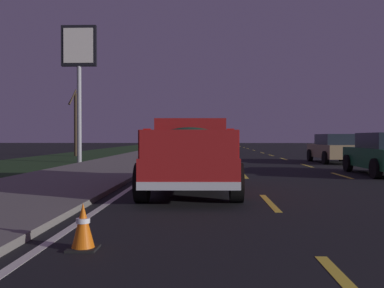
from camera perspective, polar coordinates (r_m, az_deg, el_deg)
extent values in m
plane|color=black|center=(27.84, 8.34, -1.93)|extent=(144.00, 144.00, 0.00)
cube|color=slate|center=(28.02, -6.99, -1.79)|extent=(108.00, 4.00, 0.12)
cube|color=#1E3819|center=(29.22, -16.73, -1.82)|extent=(108.00, 6.00, 0.01)
cube|color=yellow|center=(16.55, 18.97, -3.92)|extent=(2.40, 0.14, 0.01)
cube|color=yellow|center=(21.85, 14.76, -2.73)|extent=(2.40, 0.14, 0.01)
cube|color=yellow|center=(28.02, 11.91, -1.92)|extent=(2.40, 0.14, 0.01)
cube|color=yellow|center=(33.46, 10.29, -1.45)|extent=(2.40, 0.14, 0.01)
cube|color=yellow|center=(38.62, 9.18, -1.13)|extent=(2.40, 0.14, 0.01)
cube|color=yellow|center=(45.46, 8.09, -0.82)|extent=(2.40, 0.14, 0.01)
cube|color=yellow|center=(52.24, 7.30, -0.59)|extent=(2.40, 0.14, 0.01)
cube|color=yellow|center=(57.69, 6.80, -0.45)|extent=(2.40, 0.14, 0.01)
cube|color=yellow|center=(64.14, 6.32, -0.31)|extent=(2.40, 0.14, 0.01)
cube|color=yellow|center=(69.97, 5.96, -0.20)|extent=(2.40, 0.14, 0.01)
cube|color=yellow|center=(76.28, 5.63, -0.11)|extent=(2.40, 0.14, 0.01)
cube|color=yellow|center=(9.43, 10.10, -7.54)|extent=(2.40, 0.14, 0.01)
cube|color=yellow|center=(15.83, 6.79, -4.09)|extent=(2.40, 0.14, 0.01)
cube|color=yellow|center=(22.79, 5.33, -2.55)|extent=(2.40, 0.14, 0.01)
cube|color=yellow|center=(28.10, 4.70, -1.89)|extent=(2.40, 0.14, 0.01)
cube|color=yellow|center=(33.49, 4.27, -1.44)|extent=(2.40, 0.14, 0.01)
cube|color=yellow|center=(39.82, 3.91, -1.06)|extent=(2.40, 0.14, 0.01)
cube|color=yellow|center=(45.86, 3.66, -0.80)|extent=(2.40, 0.14, 0.01)
cube|color=yellow|center=(51.04, 3.49, -0.62)|extent=(2.40, 0.14, 0.01)
cube|color=yellow|center=(57.52, 3.32, -0.44)|extent=(2.40, 0.14, 0.01)
cube|color=yellow|center=(63.99, 3.19, -0.30)|extent=(2.40, 0.14, 0.01)
cube|color=yellow|center=(69.91, 3.09, -0.20)|extent=(2.40, 0.14, 0.01)
cube|color=yellow|center=(75.43, 3.01, -0.12)|extent=(2.40, 0.14, 0.01)
cube|color=silver|center=(27.75, -2.30, -1.93)|extent=(108.00, 0.14, 0.01)
cube|color=maroon|center=(11.02, -0.25, -2.81)|extent=(5.46, 2.15, 0.60)
cube|color=maroon|center=(12.19, -0.19, 1.07)|extent=(2.21, 1.90, 0.90)
cube|color=#1E2833|center=(11.14, -0.24, 1.34)|extent=(0.08, 1.44, 0.50)
cube|color=maroon|center=(9.97, -5.72, 0.12)|extent=(3.03, 0.17, 0.56)
cube|color=maroon|center=(9.95, 5.11, 0.12)|extent=(3.03, 0.17, 0.56)
cube|color=maroon|center=(8.34, -0.44, -0.03)|extent=(0.13, 1.88, 0.56)
cube|color=silver|center=(8.39, -0.44, -5.50)|extent=(0.18, 2.00, 0.16)
cube|color=red|center=(8.40, -5.91, 1.34)|extent=(0.06, 0.14, 0.20)
cube|color=red|center=(8.38, 5.04, 1.34)|extent=(0.06, 0.14, 0.20)
ellipsoid|color=#193823|center=(9.92, -0.31, 0.35)|extent=(2.63, 1.59, 0.64)
sphere|color=silver|center=(10.43, -2.26, -0.39)|extent=(0.40, 0.40, 0.40)
sphere|color=beige|center=(9.32, 1.49, -0.67)|extent=(0.34, 0.34, 0.34)
cylinder|color=black|center=(12.86, -4.63, -3.39)|extent=(0.84, 0.28, 0.84)
cylinder|color=black|center=(12.85, 4.31, -3.40)|extent=(0.84, 0.28, 0.84)
cylinder|color=black|center=(9.33, -6.54, -5.04)|extent=(0.84, 0.28, 0.84)
cylinder|color=black|center=(9.31, 5.83, -5.05)|extent=(0.84, 0.28, 0.84)
cube|color=#9E845B|center=(24.60, 18.08, -0.88)|extent=(4.44, 1.90, 0.70)
cube|color=#1E2833|center=(24.35, 18.26, 0.58)|extent=(2.50, 1.64, 0.56)
cylinder|color=black|center=(25.80, 15.17, -1.43)|extent=(0.68, 0.22, 0.68)
cylinder|color=black|center=(26.31, 18.97, -1.40)|extent=(0.68, 0.22, 0.68)
cylinder|color=black|center=(22.92, 17.05, -1.73)|extent=(0.68, 0.22, 0.68)
cylinder|color=black|center=(23.49, 21.27, -1.69)|extent=(0.68, 0.22, 0.68)
cube|color=red|center=(22.56, 19.72, -0.92)|extent=(0.12, 1.51, 0.10)
cylinder|color=black|center=(18.51, 19.71, -2.37)|extent=(0.68, 0.22, 0.68)
cylinder|color=black|center=(15.68, 22.88, -2.98)|extent=(0.68, 0.22, 0.68)
cylinder|color=#99999E|center=(24.52, -14.54, 6.33)|extent=(0.24, 0.24, 7.41)
cube|color=black|center=(24.91, -14.56, 12.31)|extent=(0.24, 1.90, 2.20)
cube|color=silver|center=(24.78, -14.65, 12.36)|extent=(0.04, 1.60, 1.87)
cylinder|color=#423323|center=(32.62, -14.93, 2.44)|extent=(0.28, 0.28, 4.53)
cylinder|color=#423323|center=(33.07, -15.38, 5.86)|extent=(0.55, 0.77, 1.02)
cylinder|color=#423323|center=(33.16, -14.60, 4.94)|extent=(1.07, 0.22, 0.83)
cylinder|color=#423323|center=(32.35, -15.33, 5.93)|extent=(0.95, 0.30, 1.20)
cube|color=black|center=(5.68, -14.04, -13.10)|extent=(0.36, 0.36, 0.03)
cone|color=orange|center=(5.62, -14.06, -10.23)|extent=(0.28, 0.28, 0.55)
cylinder|color=white|center=(5.61, -14.06, -9.68)|extent=(0.17, 0.17, 0.06)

